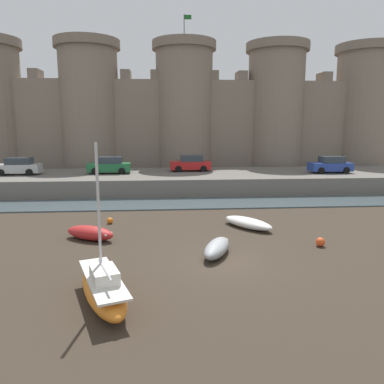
# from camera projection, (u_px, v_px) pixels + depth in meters

# --- Properties ---
(ground_plane) EXTENTS (160.00, 160.00, 0.00)m
(ground_plane) POSITION_uv_depth(u_px,v_px,m) (222.00, 260.00, 17.54)
(ground_plane) COLOR #382D23
(water_channel) EXTENTS (80.00, 4.50, 0.10)m
(water_channel) POSITION_uv_depth(u_px,v_px,m) (197.00, 203.00, 30.21)
(water_channel) COLOR #47565B
(water_channel) RESTS_ON ground
(quay_road) EXTENTS (57.02, 10.00, 1.62)m
(quay_road) POSITION_uv_depth(u_px,v_px,m) (190.00, 181.00, 37.19)
(quay_road) COLOR #666059
(quay_road) RESTS_ON ground
(castle) EXTENTS (52.59, 7.56, 19.00)m
(castle) POSITION_uv_depth(u_px,v_px,m) (184.00, 115.00, 45.46)
(castle) COLOR gray
(castle) RESTS_ON ground
(rowboat_foreground_left) EXTENTS (3.14, 2.38, 0.77)m
(rowboat_foreground_left) POSITION_uv_depth(u_px,v_px,m) (90.00, 233.00, 20.58)
(rowboat_foreground_left) COLOR red
(rowboat_foreground_left) RESTS_ON ground
(rowboat_near_channel_left) EXTENTS (3.16, 3.67, 0.62)m
(rowboat_near_channel_left) POSITION_uv_depth(u_px,v_px,m) (248.00, 223.00, 23.02)
(rowboat_near_channel_left) COLOR silver
(rowboat_near_channel_left) RESTS_ON ground
(sailboat_midflat_right) EXTENTS (2.76, 4.80, 5.65)m
(sailboat_midflat_right) POSITION_uv_depth(u_px,v_px,m) (103.00, 288.00, 13.18)
(sailboat_midflat_right) COLOR orange
(sailboat_midflat_right) RESTS_ON ground
(rowboat_foreground_centre) EXTENTS (2.06, 3.11, 0.73)m
(rowboat_foreground_centre) POSITION_uv_depth(u_px,v_px,m) (217.00, 248.00, 18.10)
(rowboat_foreground_centre) COLOR gray
(rowboat_foreground_centre) RESTS_ON ground
(mooring_buoy_near_channel) EXTENTS (0.40, 0.40, 0.40)m
(mooring_buoy_near_channel) POSITION_uv_depth(u_px,v_px,m) (110.00, 221.00, 24.01)
(mooring_buoy_near_channel) COLOR orange
(mooring_buoy_near_channel) RESTS_ON ground
(mooring_buoy_off_centre) EXTENTS (0.48, 0.48, 0.48)m
(mooring_buoy_off_centre) POSITION_uv_depth(u_px,v_px,m) (320.00, 242.00, 19.45)
(mooring_buoy_off_centre) COLOR #E04C1E
(mooring_buoy_off_centre) RESTS_ON ground
(car_quay_centre_east) EXTENTS (4.14, 1.95, 1.62)m
(car_quay_centre_east) POSITION_uv_depth(u_px,v_px,m) (18.00, 167.00, 35.51)
(car_quay_centre_east) COLOR #B2B5B7
(car_quay_centre_east) RESTS_ON quay_road
(car_quay_west) EXTENTS (4.14, 1.95, 1.62)m
(car_quay_west) POSITION_uv_depth(u_px,v_px,m) (331.00, 165.00, 36.98)
(car_quay_west) COLOR #263F99
(car_quay_west) RESTS_ON quay_road
(car_quay_east) EXTENTS (4.14, 1.95, 1.62)m
(car_quay_east) POSITION_uv_depth(u_px,v_px,m) (191.00, 164.00, 38.37)
(car_quay_east) COLOR red
(car_quay_east) RESTS_ON quay_road
(car_quay_centre_west) EXTENTS (4.14, 1.95, 1.62)m
(car_quay_centre_west) POSITION_uv_depth(u_px,v_px,m) (110.00, 165.00, 36.46)
(car_quay_centre_west) COLOR #1E6638
(car_quay_centre_west) RESTS_ON quay_road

